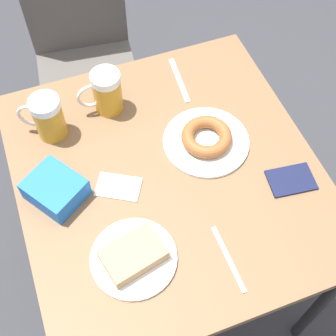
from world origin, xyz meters
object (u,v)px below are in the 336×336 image
at_px(plate_with_cake, 133,256).
at_px(knife, 179,80).
at_px(plate_with_donut, 206,139).
at_px(beer_mug_left, 106,92).
at_px(napkin_folded, 119,188).
at_px(chair, 81,41).
at_px(beer_mug_center, 47,117).
at_px(blue_pouch, 55,189).
at_px(fork, 228,259).
at_px(passport_near_edge, 291,180).

bearing_deg(plate_with_cake, knife, 58.28).
relative_size(plate_with_donut, beer_mug_left, 1.79).
xyz_separation_m(beer_mug_left, napkin_folded, (-0.06, -0.29, -0.07)).
xyz_separation_m(chair, plate_with_cake, (-0.11, -1.05, 0.23)).
bearing_deg(beer_mug_center, blue_pouch, -99.10).
bearing_deg(knife, beer_mug_left, -172.97).
bearing_deg(napkin_folded, plate_with_cake, -96.90).
bearing_deg(beer_mug_center, napkin_folded, -63.18).
distance_m(chair, knife, 0.61).
bearing_deg(beer_mug_center, chair, 70.56).
xyz_separation_m(beer_mug_left, fork, (0.14, -0.58, -0.07)).
distance_m(napkin_folded, blue_pouch, 0.17).
bearing_deg(blue_pouch, plate_with_donut, 2.87).
distance_m(chair, fork, 1.16).
distance_m(chair, passport_near_edge, 1.07).
bearing_deg(chair, passport_near_edge, -62.23).
bearing_deg(fork, plate_with_donut, 76.03).
height_order(plate_with_donut, napkin_folded, plate_with_donut).
xyz_separation_m(chair, plate_with_donut, (0.20, -0.78, 0.23)).
bearing_deg(plate_with_cake, passport_near_edge, 7.94).
distance_m(fork, passport_near_edge, 0.30).
xyz_separation_m(plate_with_donut, beer_mug_left, (-0.23, 0.23, 0.05)).
xyz_separation_m(knife, passport_near_edge, (0.15, -0.46, 0.00)).
relative_size(knife, blue_pouch, 1.04).
xyz_separation_m(beer_mug_left, knife, (0.24, 0.03, -0.07)).
bearing_deg(napkin_folded, beer_mug_left, 79.05).
height_order(plate_with_donut, knife, plate_with_donut).
height_order(fork, knife, same).
distance_m(chair, plate_with_cake, 1.08).
relative_size(chair, fork, 4.98).
bearing_deg(chair, beer_mug_left, -85.56).
height_order(beer_mug_left, napkin_folded, beer_mug_left).
distance_m(chair, blue_pouch, 0.87).
bearing_deg(plate_with_cake, beer_mug_center, 102.55).
xyz_separation_m(plate_with_donut, blue_pouch, (-0.45, -0.02, 0.01)).
xyz_separation_m(beer_mug_left, beer_mug_center, (-0.18, -0.03, 0.00)).
bearing_deg(blue_pouch, plate_with_cake, -60.88).
xyz_separation_m(plate_with_cake, blue_pouch, (-0.14, 0.25, 0.01)).
height_order(chair, blue_pouch, chair).
distance_m(plate_with_donut, passport_near_edge, 0.26).
xyz_separation_m(chair, beer_mug_left, (-0.03, -0.56, 0.28)).
xyz_separation_m(beer_mug_left, blue_pouch, (-0.22, -0.25, -0.04)).
bearing_deg(fork, passport_near_edge, 30.11).
xyz_separation_m(beer_mug_center, napkin_folded, (0.13, -0.25, -0.07)).
relative_size(fork, blue_pouch, 1.00).
relative_size(plate_with_cake, knife, 1.13).
bearing_deg(plate_with_donut, knife, 86.58).
distance_m(plate_with_donut, beer_mug_center, 0.46).
xyz_separation_m(chair, beer_mug_center, (-0.21, -0.59, 0.28)).
relative_size(fork, passport_near_edge, 1.36).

